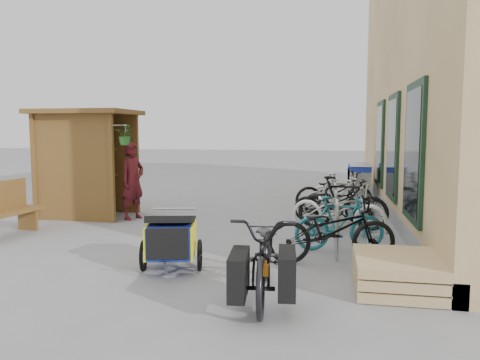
% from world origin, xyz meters
% --- Properties ---
extents(ground, '(80.00, 80.00, 0.00)m').
position_xyz_m(ground, '(0.00, 0.00, 0.00)').
color(ground, gray).
extents(kiosk, '(2.49, 1.65, 2.40)m').
position_xyz_m(kiosk, '(-3.28, 2.47, 1.55)').
color(kiosk, brown).
rests_on(kiosk, ground).
extents(bike_rack, '(0.05, 5.35, 0.86)m').
position_xyz_m(bike_rack, '(2.30, 2.40, 0.52)').
color(bike_rack, '#A5A8AD').
rests_on(bike_rack, ground).
extents(pallet_stack, '(1.00, 1.20, 0.40)m').
position_xyz_m(pallet_stack, '(3.00, -1.40, 0.21)').
color(pallet_stack, tan).
rests_on(pallet_stack, ground).
extents(bench, '(0.60, 1.63, 1.01)m').
position_xyz_m(bench, '(-3.68, 0.22, 0.52)').
color(bench, brown).
rests_on(bench, ground).
extents(shopping_carts, '(0.57, 2.26, 1.02)m').
position_xyz_m(shopping_carts, '(3.00, 6.49, 0.60)').
color(shopping_carts, silver).
rests_on(shopping_carts, ground).
extents(child_trailer, '(0.91, 1.45, 0.83)m').
position_xyz_m(child_trailer, '(0.03, -1.13, 0.46)').
color(child_trailer, navy).
rests_on(child_trailer, ground).
extents(cargo_bike, '(0.85, 2.00, 1.02)m').
position_xyz_m(cargo_bike, '(1.46, -2.02, 0.51)').
color(cargo_bike, black).
rests_on(cargo_bike, ground).
extents(person_kiosk, '(0.61, 0.72, 1.68)m').
position_xyz_m(person_kiosk, '(-2.05, 2.33, 0.84)').
color(person_kiosk, maroon).
rests_on(person_kiosk, ground).
extents(bike_0, '(1.97, 1.05, 0.98)m').
position_xyz_m(bike_0, '(2.22, -0.39, 0.49)').
color(bike_0, black).
rests_on(bike_0, ground).
extents(bike_1, '(1.53, 0.76, 0.89)m').
position_xyz_m(bike_1, '(2.35, 0.41, 0.44)').
color(bike_1, '#1F727F').
rests_on(bike_1, ground).
extents(bike_2, '(1.93, 1.15, 0.96)m').
position_xyz_m(bike_2, '(2.35, 1.59, 0.48)').
color(bike_2, silver).
rests_on(bike_2, ground).
extents(bike_3, '(1.78, 0.59, 1.05)m').
position_xyz_m(bike_3, '(2.45, 2.06, 0.53)').
color(bike_3, black).
rests_on(bike_3, ground).
extents(bike_4, '(1.61, 0.56, 0.85)m').
position_xyz_m(bike_4, '(2.25, 2.77, 0.42)').
color(bike_4, black).
rests_on(bike_4, ground).
extents(bike_5, '(1.66, 0.86, 0.96)m').
position_xyz_m(bike_5, '(2.38, 3.21, 0.48)').
color(bike_5, '#A7A8AC').
rests_on(bike_5, ground).
extents(bike_6, '(1.99, 1.21, 0.99)m').
position_xyz_m(bike_6, '(2.30, 3.97, 0.49)').
color(bike_6, black).
rests_on(bike_6, ground).
extents(bike_7, '(1.56, 0.70, 0.90)m').
position_xyz_m(bike_7, '(2.46, 4.43, 0.45)').
color(bike_7, silver).
rests_on(bike_7, ground).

